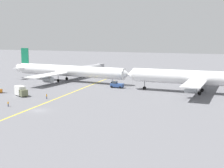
{
  "coord_description": "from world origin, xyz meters",
  "views": [
    {
      "loc": [
        52.22,
        -77.23,
        21.47
      ],
      "look_at": [
        10.75,
        29.92,
        4.0
      ],
      "focal_mm": 52.49,
      "sensor_mm": 36.0,
      "label": 1
    }
  ],
  "objects_px": {
    "pushback_tug": "(117,85)",
    "ground_crew_marshaller_foreground": "(8,104)",
    "airliner_at_gate_left": "(68,71)",
    "jet_bridge": "(93,68)",
    "gse_catering_truck_tall": "(21,91)",
    "ground_crew_wing_walker_right": "(47,96)",
    "airliner_being_pushed": "(194,78)"
  },
  "relations": [
    {
      "from": "airliner_at_gate_left",
      "to": "pushback_tug",
      "type": "distance_m",
      "value": 29.06
    },
    {
      "from": "pushback_tug",
      "to": "jet_bridge",
      "type": "distance_m",
      "value": 40.95
    },
    {
      "from": "ground_crew_wing_walker_right",
      "to": "ground_crew_marshaller_foreground",
      "type": "height_order",
      "value": "ground_crew_wing_walker_right"
    },
    {
      "from": "gse_catering_truck_tall",
      "to": "ground_crew_wing_walker_right",
      "type": "distance_m",
      "value": 11.32
    },
    {
      "from": "jet_bridge",
      "to": "ground_crew_wing_walker_right",
      "type": "bearing_deg",
      "value": -79.76
    },
    {
      "from": "gse_catering_truck_tall",
      "to": "airliner_at_gate_left",
      "type": "bearing_deg",
      "value": 93.32
    },
    {
      "from": "pushback_tug",
      "to": "ground_crew_wing_walker_right",
      "type": "relative_size",
      "value": 4.9
    },
    {
      "from": "airliner_being_pushed",
      "to": "jet_bridge",
      "type": "relative_size",
      "value": 2.66
    },
    {
      "from": "airliner_at_gate_left",
      "to": "airliner_being_pushed",
      "type": "distance_m",
      "value": 58.65
    },
    {
      "from": "ground_crew_marshaller_foreground",
      "to": "jet_bridge",
      "type": "distance_m",
      "value": 77.08
    },
    {
      "from": "pushback_tug",
      "to": "ground_crew_wing_walker_right",
      "type": "xyz_separation_m",
      "value": [
        -13.89,
        -30.27,
        -0.35
      ]
    },
    {
      "from": "airliner_at_gate_left",
      "to": "ground_crew_marshaller_foreground",
      "type": "bearing_deg",
      "value": -80.48
    },
    {
      "from": "gse_catering_truck_tall",
      "to": "ground_crew_marshaller_foreground",
      "type": "height_order",
      "value": "gse_catering_truck_tall"
    },
    {
      "from": "pushback_tug",
      "to": "airliner_being_pushed",
      "type": "bearing_deg",
      "value": -1.49
    },
    {
      "from": "airliner_being_pushed",
      "to": "jet_bridge",
      "type": "bearing_deg",
      "value": 149.34
    },
    {
      "from": "pushback_tug",
      "to": "jet_bridge",
      "type": "bearing_deg",
      "value": 128.03
    },
    {
      "from": "jet_bridge",
      "to": "pushback_tug",
      "type": "bearing_deg",
      "value": -51.97
    },
    {
      "from": "ground_crew_marshaller_foreground",
      "to": "jet_bridge",
      "type": "height_order",
      "value": "jet_bridge"
    },
    {
      "from": "airliner_being_pushed",
      "to": "gse_catering_truck_tall",
      "type": "relative_size",
      "value": 8.16
    },
    {
      "from": "ground_crew_wing_walker_right",
      "to": "jet_bridge",
      "type": "xyz_separation_m",
      "value": [
        -11.28,
        62.45,
        3.29
      ]
    },
    {
      "from": "pushback_tug",
      "to": "gse_catering_truck_tall",
      "type": "height_order",
      "value": "gse_catering_truck_tall"
    },
    {
      "from": "pushback_tug",
      "to": "gse_catering_truck_tall",
      "type": "bearing_deg",
      "value": -130.85
    },
    {
      "from": "pushback_tug",
      "to": "ground_crew_marshaller_foreground",
      "type": "xyz_separation_m",
      "value": [
        -18.31,
        -44.52,
        -0.41
      ]
    },
    {
      "from": "pushback_tug",
      "to": "ground_crew_marshaller_foreground",
      "type": "relative_size",
      "value": 5.25
    },
    {
      "from": "ground_crew_wing_walker_right",
      "to": "jet_bridge",
      "type": "relative_size",
      "value": 0.09
    },
    {
      "from": "airliner_at_gate_left",
      "to": "gse_catering_truck_tall",
      "type": "relative_size",
      "value": 9.7
    },
    {
      "from": "airliner_at_gate_left",
      "to": "jet_bridge",
      "type": "xyz_separation_m",
      "value": [
        2.16,
        22.95,
        -0.61
      ]
    },
    {
      "from": "airliner_at_gate_left",
      "to": "gse_catering_truck_tall",
      "type": "bearing_deg",
      "value": -86.68
    },
    {
      "from": "ground_crew_wing_walker_right",
      "to": "jet_bridge",
      "type": "height_order",
      "value": "jet_bridge"
    },
    {
      "from": "airliner_being_pushed",
      "to": "ground_crew_marshaller_foreground",
      "type": "bearing_deg",
      "value": -138.12
    },
    {
      "from": "airliner_being_pushed",
      "to": "ground_crew_marshaller_foreground",
      "type": "distance_m",
      "value": 65.68
    },
    {
      "from": "ground_crew_marshaller_foreground",
      "to": "ground_crew_wing_walker_right",
      "type": "bearing_deg",
      "value": 72.76
    }
  ]
}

